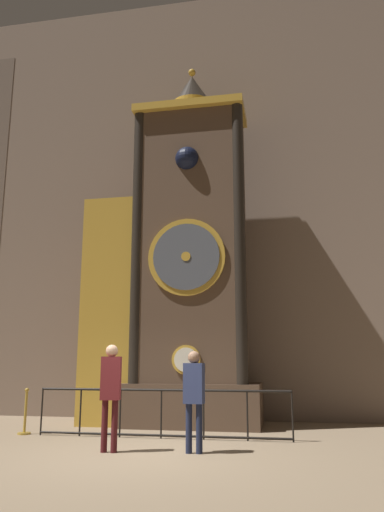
% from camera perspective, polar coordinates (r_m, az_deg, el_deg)
% --- Properties ---
extents(ground_plane, '(28.00, 28.00, 0.00)m').
position_cam_1_polar(ground_plane, '(8.99, -6.16, -21.66)').
color(ground_plane, '#847056').
extents(cathedral_back_wall, '(24.00, 0.32, 12.82)m').
position_cam_1_polar(cathedral_back_wall, '(14.88, 0.04, 7.17)').
color(cathedral_back_wall, '#7A6656').
rests_on(cathedral_back_wall, ground_plane).
extents(clock_tower, '(4.42, 1.76, 9.49)m').
position_cam_1_polar(clock_tower, '(12.79, -1.89, -1.15)').
color(clock_tower, brown).
rests_on(clock_tower, ground_plane).
extents(railing_fence, '(5.30, 0.05, 0.97)m').
position_cam_1_polar(railing_fence, '(10.67, -3.54, -17.19)').
color(railing_fence, black).
rests_on(railing_fence, ground_plane).
extents(visitor_near, '(0.38, 0.28, 1.82)m').
position_cam_1_polar(visitor_near, '(9.15, -9.27, -14.47)').
color(visitor_near, '#461518').
rests_on(visitor_near, ground_plane).
extents(visitor_far, '(0.35, 0.24, 1.70)m').
position_cam_1_polar(visitor_far, '(8.94, 0.23, -15.13)').
color(visitor_far, '#1B213A').
rests_on(visitor_far, ground_plane).
extents(stanchion_post, '(0.28, 0.28, 0.96)m').
position_cam_1_polar(stanchion_post, '(11.82, -18.55, -17.28)').
color(stanchion_post, '#B28E33').
rests_on(stanchion_post, ground_plane).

